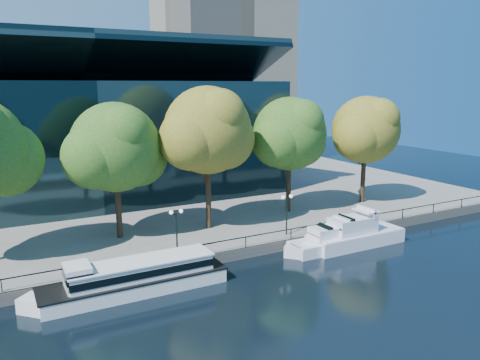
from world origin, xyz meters
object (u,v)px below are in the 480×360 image
cruiser_far (352,234)px  tree_2 (117,149)px  cruiser_near (331,240)px  tree_4 (291,135)px  lamp_1 (176,221)px  tree_5 (367,131)px  tree_3 (209,132)px  lamp_2 (287,205)px  tour_boat (131,277)px

cruiser_far → tree_2: 24.07m
cruiser_near → tree_4: tree_4 is taller
tree_2 → tree_4: bearing=0.4°
cruiser_far → lamp_1: size_ratio=2.83×
cruiser_far → tree_5: tree_5 is taller
tree_3 → lamp_2: bearing=-45.1°
tree_2 → lamp_1: 9.51m
tree_5 → lamp_1: 28.86m
tour_boat → lamp_2: bearing=12.1°
tour_boat → cruiser_far: bearing=0.1°
tour_boat → tree_2: 13.64m
tree_5 → tree_2: bearing=178.9°
tree_2 → lamp_2: 17.11m
tour_boat → cruiser_near: size_ratio=1.47×
cruiser_near → lamp_2: size_ratio=2.61×
tour_boat → tree_2: tree_2 is taller
tree_4 → tree_5: 10.79m
tree_2 → tree_5: bearing=-1.1°
cruiser_near → tree_2: tree_2 is taller
tree_4 → tree_5: tree_4 is taller
cruiser_far → lamp_1: lamp_1 is taller
tour_boat → cruiser_far: size_ratio=1.35×
lamp_1 → cruiser_near: bearing=-12.9°
cruiser_far → cruiser_near: bearing=175.1°
tree_3 → tree_5: size_ratio=1.09×
tour_boat → lamp_2: (16.60, 3.56, 2.73)m
tree_2 → tree_3: 9.10m
tree_2 → lamp_1: size_ratio=3.24×
cruiser_far → lamp_1: bearing=168.2°
cruiser_near → cruiser_far: cruiser_far is taller
tour_boat → cruiser_near: bearing=0.7°
tour_boat → lamp_2: 17.20m
tree_5 → lamp_2: (-16.01, -6.40, -5.95)m
tree_4 → lamp_2: bearing=-126.4°
cruiser_near → tree_4: size_ratio=0.79×
cruiser_far → tree_2: size_ratio=0.87×
tree_2 → cruiser_near: bearing=-30.5°
cruiser_near → lamp_1: bearing=167.1°
tree_3 → tree_4: bearing=7.6°
lamp_1 → tree_3: bearing=44.1°
tree_2 → tree_3: size_ratio=0.90×
tree_3 → lamp_1: (-5.85, -5.66, -6.94)m
lamp_1 → tree_4: bearing=23.1°
cruiser_near → lamp_1: (-14.46, 3.32, 3.04)m
tour_boat → cruiser_far: 21.98m
tree_4 → tree_5: bearing=-3.8°
tree_4 → lamp_2: tree_4 is taller
tree_5 → cruiser_far: bearing=-137.0°
tree_5 → lamp_2: size_ratio=3.29×
tour_boat → tree_5: tree_5 is taller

